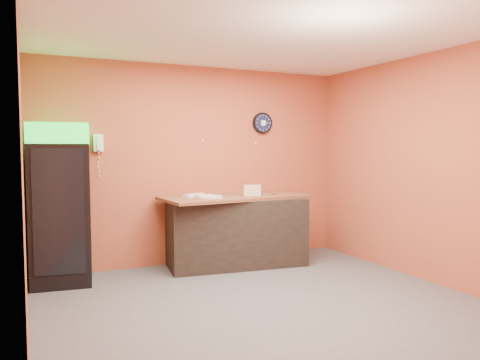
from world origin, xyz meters
TOP-DOWN VIEW (x-y plane):
  - floor at (0.00, 0.00)m, footprint 4.50×4.50m
  - back_wall at (0.00, 2.00)m, footprint 4.50×0.02m
  - left_wall at (-2.25, 0.00)m, footprint 0.02×4.00m
  - right_wall at (2.25, 0.00)m, footprint 0.02×4.00m
  - ceiling at (0.00, 0.00)m, footprint 4.50×4.00m
  - beverage_cooler at (-1.84, 1.61)m, footprint 0.76×0.77m
  - prep_counter at (0.43, 1.58)m, footprint 1.96×1.06m
  - wall_clock at (1.05, 1.97)m, footprint 0.31×0.06m
  - wall_phone at (-1.36, 1.95)m, footprint 0.12×0.10m
  - butcher_paper at (0.43, 1.58)m, footprint 2.11×1.04m
  - sub_roll_stack at (0.62, 1.46)m, footprint 0.25×0.13m
  - wrapped_sandwich_left at (-0.05, 1.51)m, footprint 0.28×0.17m
  - wrapped_sandwich_mid at (-0.01, 1.37)m, footprint 0.28×0.20m
  - wrapped_sandwich_right at (-0.16, 1.65)m, footprint 0.33×0.23m
  - kitchen_tool at (0.19, 1.65)m, footprint 0.07×0.07m

SIDE VIEW (x-z plane):
  - floor at x=0.00m, z-range 0.00..0.00m
  - prep_counter at x=0.43m, z-range 0.00..0.94m
  - beverage_cooler at x=-1.84m, z-range -0.02..1.91m
  - butcher_paper at x=0.43m, z-range 0.94..0.98m
  - wrapped_sandwich_left at x=-0.05m, z-range 0.98..1.02m
  - wrapped_sandwich_mid at x=-0.01m, z-range 0.98..1.02m
  - wrapped_sandwich_right at x=-0.16m, z-range 0.98..1.02m
  - kitchen_tool at x=0.19m, z-range 0.98..1.04m
  - sub_roll_stack at x=0.62m, z-range 0.98..1.13m
  - back_wall at x=0.00m, z-range 0.00..2.80m
  - left_wall at x=-2.25m, z-range 0.00..2.80m
  - right_wall at x=2.25m, z-range 0.00..2.80m
  - wall_phone at x=-1.36m, z-range 1.60..1.82m
  - wall_clock at x=1.05m, z-range 1.86..2.18m
  - ceiling at x=0.00m, z-range 2.79..2.81m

